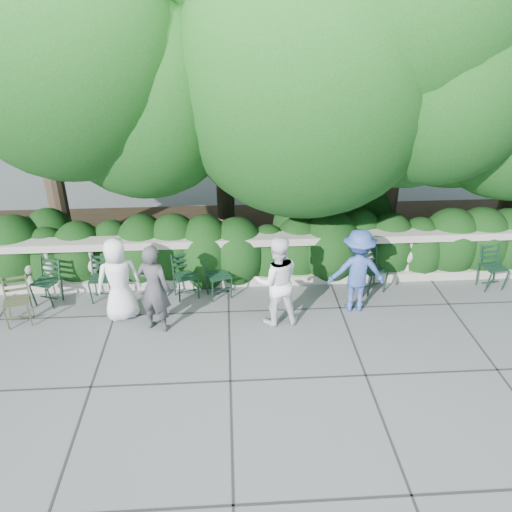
{
  "coord_description": "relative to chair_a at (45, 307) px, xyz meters",
  "views": [
    {
      "loc": [
        -0.47,
        -6.59,
        4.97
      ],
      "look_at": [
        0.0,
        1.0,
        1.0
      ],
      "focal_mm": 35.0,
      "sensor_mm": 36.0,
      "label": 1
    }
  ],
  "objects": [
    {
      "name": "ground",
      "position": [
        3.8,
        -1.16,
        0.0
      ],
      "size": [
        90.0,
        90.0,
        0.0
      ],
      "primitive_type": "plane",
      "color": "#4D5054",
      "rests_on": "ground"
    },
    {
      "name": "balustrade",
      "position": [
        3.8,
        0.64,
        0.49
      ],
      "size": [
        12.0,
        0.44,
        1.0
      ],
      "color": "#9E998E",
      "rests_on": "ground"
    },
    {
      "name": "shrub_hedge",
      "position": [
        3.8,
        1.84,
        0.0
      ],
      "size": [
        15.0,
        2.6,
        1.7
      ],
      "primitive_type": null,
      "color": "black",
      "rests_on": "ground"
    },
    {
      "name": "tree_canopy",
      "position": [
        4.48,
        2.04,
        3.96
      ],
      "size": [
        15.04,
        6.52,
        6.78
      ],
      "color": "#3F3023",
      "rests_on": "ground"
    },
    {
      "name": "chair_a",
      "position": [
        0.0,
        0.0,
        0.0
      ],
      "size": [
        0.57,
        0.6,
        0.84
      ],
      "primitive_type": null,
      "rotation": [
        0.0,
        0.0,
        -0.33
      ],
      "color": "black",
      "rests_on": "ground"
    },
    {
      "name": "chair_b",
      "position": [
        1.01,
        0.06,
        0.0
      ],
      "size": [
        0.45,
        0.49,
        0.84
      ],
      "primitive_type": null,
      "rotation": [
        0.0,
        0.0,
        -0.02
      ],
      "color": "black",
      "rests_on": "ground"
    },
    {
      "name": "chair_c",
      "position": [
        2.58,
        0.06,
        0.0
      ],
      "size": [
        0.58,
        0.6,
        0.84
      ],
      "primitive_type": null,
      "rotation": [
        0.0,
        0.0,
        0.35
      ],
      "color": "black",
      "rests_on": "ground"
    },
    {
      "name": "chair_d",
      "position": [
        3.18,
        0.04,
        0.0
      ],
      "size": [
        0.57,
        0.59,
        0.84
      ],
      "primitive_type": null,
      "rotation": [
        0.0,
        0.0,
        0.31
      ],
      "color": "black",
      "rests_on": "ground"
    },
    {
      "name": "chair_e",
      "position": [
        6.06,
        0.07,
        0.0
      ],
      "size": [
        0.58,
        0.61,
        0.84
      ],
      "primitive_type": null,
      "rotation": [
        0.0,
        0.0,
        0.37
      ],
      "color": "black",
      "rests_on": "ground"
    },
    {
      "name": "chair_f",
      "position": [
        8.32,
        0.03,
        0.0
      ],
      "size": [
        0.5,
        0.54,
        0.84
      ],
      "primitive_type": null,
      "rotation": [
        0.0,
        0.0,
        0.14
      ],
      "color": "black",
      "rests_on": "ground"
    },
    {
      "name": "chair_weathered",
      "position": [
        -0.21,
        -0.62,
        0.0
      ],
      "size": [
        0.54,
        0.57,
        0.84
      ],
      "primitive_type": null,
      "rotation": [
        0.0,
        0.0,
        0.24
      ],
      "color": "black",
      "rests_on": "ground"
    },
    {
      "name": "person_businessman",
      "position": [
        1.47,
        -0.38,
        0.75
      ],
      "size": [
        0.83,
        0.65,
        1.49
      ],
      "primitive_type": "imported",
      "rotation": [
        0.0,
        0.0,
        3.41
      ],
      "color": "white",
      "rests_on": "ground"
    },
    {
      "name": "person_woman_grey",
      "position": [
        2.11,
        -0.75,
        0.77
      ],
      "size": [
        0.66,
        0.55,
        1.54
      ],
      "primitive_type": "imported",
      "rotation": [
        0.0,
        0.0,
        2.78
      ],
      "color": "#3D3D42",
      "rests_on": "ground"
    },
    {
      "name": "person_casual_man",
      "position": [
        4.1,
        -0.68,
        0.79
      ],
      "size": [
        0.82,
        0.67,
        1.58
      ],
      "primitive_type": "imported",
      "rotation": [
        0.0,
        0.0,
        3.23
      ],
      "color": "white",
      "rests_on": "ground"
    },
    {
      "name": "person_older_blue",
      "position": [
        5.53,
        -0.37,
        0.76
      ],
      "size": [
        1.0,
        0.6,
        1.53
      ],
      "primitive_type": "imported",
      "rotation": [
        0.0,
        0.0,
        3.11
      ],
      "color": "#314A95",
      "rests_on": "ground"
    }
  ]
}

